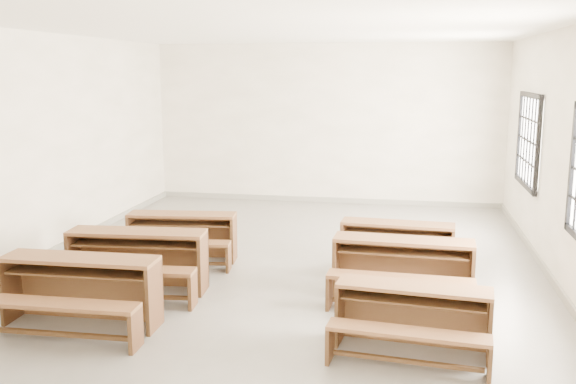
% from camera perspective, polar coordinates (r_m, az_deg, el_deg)
% --- Properties ---
extents(room, '(8.50, 8.50, 3.20)m').
position_cam_1_polar(room, '(8.76, 0.58, 7.35)').
color(room, gray).
rests_on(room, ground).
extents(desk_set_0, '(1.67, 0.89, 0.75)m').
position_cam_1_polar(desk_set_0, '(7.13, -18.11, -8.03)').
color(desk_set_0, brown).
rests_on(desk_set_0, ground).
extents(desk_set_1, '(1.73, 0.99, 0.75)m').
position_cam_1_polar(desk_set_1, '(8.04, -13.35, -5.62)').
color(desk_set_1, brown).
rests_on(desk_set_1, ground).
extents(desk_set_2, '(1.59, 0.95, 0.68)m').
position_cam_1_polar(desk_set_2, '(9.19, -9.46, -3.68)').
color(desk_set_2, brown).
rests_on(desk_set_2, ground).
extents(desk_set_3, '(1.53, 0.90, 0.66)m').
position_cam_1_polar(desk_set_3, '(6.31, 10.99, -10.65)').
color(desk_set_3, brown).
rests_on(desk_set_3, ground).
extents(desk_set_4, '(1.66, 0.91, 0.73)m').
position_cam_1_polar(desk_set_4, '(7.65, 10.14, -6.42)').
color(desk_set_4, brown).
rests_on(desk_set_4, ground).
extents(desk_set_5, '(1.54, 0.88, 0.67)m').
position_cam_1_polar(desk_set_5, '(8.69, 9.64, -4.55)').
color(desk_set_5, brown).
rests_on(desk_set_5, ground).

